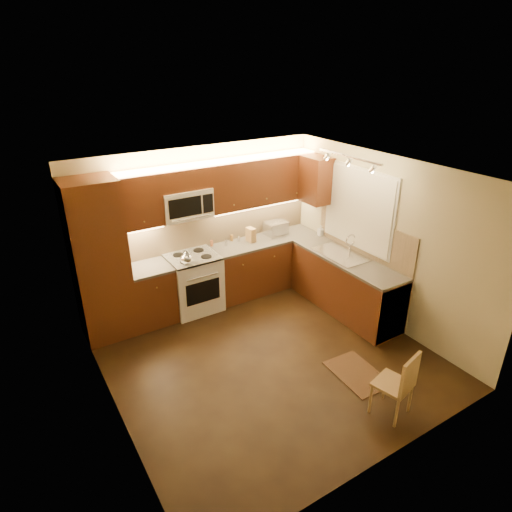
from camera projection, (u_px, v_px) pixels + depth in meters
floor at (268, 357)px, 5.93m from camera, size 4.00×4.00×0.01m
ceiling at (271, 175)px, 4.89m from camera, size 4.00×4.00×0.01m
wall_back at (200, 226)px, 6.96m from camera, size 4.00×0.01×2.50m
wall_front at (394, 362)px, 3.87m from camera, size 4.00×0.01×2.50m
wall_left at (105, 322)px, 4.45m from camera, size 0.01×4.00×2.50m
wall_right at (384, 241)px, 6.37m from camera, size 0.01×4.00×2.50m
pantry at (100, 262)px, 5.98m from camera, size 0.70×0.60×2.30m
base_cab_back_left at (151, 295)px, 6.59m from camera, size 0.62×0.60×0.86m
counter_back_left at (148, 268)px, 6.41m from camera, size 0.62×0.60×0.04m
base_cab_back_right at (265, 264)px, 7.57m from camera, size 1.92×0.60×0.86m
counter_back_right at (265, 240)px, 7.38m from camera, size 1.92×0.60×0.04m
base_cab_right at (345, 285)px, 6.88m from camera, size 0.60×2.00×0.86m
counter_right at (347, 259)px, 6.69m from camera, size 0.60×2.00×0.04m
dishwasher at (378, 305)px, 6.34m from camera, size 0.58×0.60×0.84m
backsplash_back at (220, 225)px, 7.14m from camera, size 3.30×0.02×0.60m
backsplash_right at (363, 236)px, 6.70m from camera, size 0.02×2.00×0.60m
upper_cab_back_left at (138, 201)px, 6.09m from camera, size 0.62×0.35×0.75m
upper_cab_back_right at (261, 181)px, 7.06m from camera, size 1.92×0.35×0.75m
upper_cab_bridge at (183, 178)px, 6.33m from camera, size 0.76×0.35×0.31m
upper_cab_right_corner at (316, 180)px, 7.11m from camera, size 0.35×0.50×0.75m
stove at (194, 283)px, 6.89m from camera, size 0.76×0.65×0.92m
microwave at (185, 204)px, 6.47m from camera, size 0.76×0.38×0.44m
window_frame at (359, 208)px, 6.64m from camera, size 0.03×1.44×1.24m
window_blinds at (358, 209)px, 6.63m from camera, size 0.02×1.36×1.16m
sink at (341, 250)px, 6.77m from camera, size 0.52×0.86×0.15m
faucet at (350, 243)px, 6.82m from camera, size 0.20×0.04×0.30m
track_light_bar at (349, 157)px, 5.96m from camera, size 0.04×1.20×0.03m
kettle at (186, 257)px, 6.41m from camera, size 0.22×0.22×0.21m
toaster_oven at (276, 228)px, 7.54m from camera, size 0.38×0.29×0.22m
knife_block at (251, 235)px, 7.24m from camera, size 0.12×0.18×0.23m
spice_jar_a at (226, 242)px, 7.10m from camera, size 0.05×0.05×0.11m
spice_jar_b at (232, 238)px, 7.28m from camera, size 0.05×0.05×0.10m
spice_jar_c at (239, 239)px, 7.26m from camera, size 0.05×0.05×0.10m
spice_jar_d at (212, 243)px, 7.08m from camera, size 0.05×0.05×0.10m
soap_bottle at (321, 230)px, 7.49m from camera, size 0.08×0.09×0.18m
rug at (357, 374)px, 5.61m from camera, size 0.57×0.82×0.01m
dining_chair at (393, 383)px, 4.85m from camera, size 0.45×0.45×0.84m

